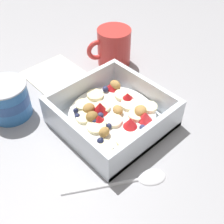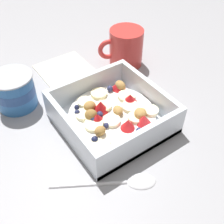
{
  "view_description": "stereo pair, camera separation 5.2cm",
  "coord_description": "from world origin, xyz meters",
  "px_view_note": "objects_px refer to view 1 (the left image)",
  "views": [
    {
      "loc": [
        -0.26,
        0.24,
        0.39
      ],
      "look_at": [
        0.02,
        -0.01,
        0.03
      ],
      "focal_mm": 44.44,
      "sensor_mm": 36.0,
      "label": 1
    },
    {
      "loc": [
        -0.29,
        0.2,
        0.39
      ],
      "look_at": [
        0.02,
        -0.01,
        0.03
      ],
      "focal_mm": 44.44,
      "sensor_mm": 36.0,
      "label": 2
    }
  ],
  "objects_px": {
    "spoon": "(136,179)",
    "folded_napkin": "(54,74)",
    "yogurt_cup": "(8,100)",
    "coffee_mug": "(113,47)",
    "fruit_bowl": "(112,115)"
  },
  "relations": [
    {
      "from": "fruit_bowl",
      "to": "spoon",
      "type": "xyz_separation_m",
      "value": [
        -0.12,
        0.06,
        -0.02
      ]
    },
    {
      "from": "spoon",
      "to": "coffee_mug",
      "type": "height_order",
      "value": "coffee_mug"
    },
    {
      "from": "spoon",
      "to": "coffee_mug",
      "type": "bearing_deg",
      "value": -36.62
    },
    {
      "from": "spoon",
      "to": "folded_napkin",
      "type": "height_order",
      "value": "spoon"
    },
    {
      "from": "spoon",
      "to": "yogurt_cup",
      "type": "distance_m",
      "value": 0.29
    },
    {
      "from": "coffee_mug",
      "to": "folded_napkin",
      "type": "bearing_deg",
      "value": 66.29
    },
    {
      "from": "fruit_bowl",
      "to": "spoon",
      "type": "distance_m",
      "value": 0.14
    },
    {
      "from": "fruit_bowl",
      "to": "folded_napkin",
      "type": "height_order",
      "value": "fruit_bowl"
    },
    {
      "from": "spoon",
      "to": "yogurt_cup",
      "type": "bearing_deg",
      "value": 14.28
    },
    {
      "from": "folded_napkin",
      "to": "coffee_mug",
      "type": "bearing_deg",
      "value": -113.71
    },
    {
      "from": "fruit_bowl",
      "to": "folded_napkin",
      "type": "xyz_separation_m",
      "value": [
        0.21,
        -0.01,
        -0.02
      ]
    },
    {
      "from": "spoon",
      "to": "yogurt_cup",
      "type": "relative_size",
      "value": 1.86
    },
    {
      "from": "yogurt_cup",
      "to": "folded_napkin",
      "type": "xyz_separation_m",
      "value": [
        0.05,
        -0.14,
        -0.03
      ]
    },
    {
      "from": "spoon",
      "to": "folded_napkin",
      "type": "distance_m",
      "value": 0.34
    },
    {
      "from": "fruit_bowl",
      "to": "spoon",
      "type": "bearing_deg",
      "value": 153.88
    }
  ]
}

